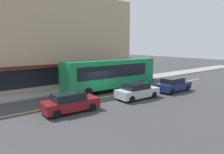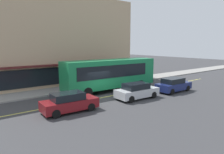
{
  "view_description": "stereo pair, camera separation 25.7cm",
  "coord_description": "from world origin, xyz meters",
  "px_view_note": "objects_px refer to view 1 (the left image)",
  "views": [
    {
      "loc": [
        -11.72,
        -16.19,
        5.23
      ],
      "look_at": [
        2.35,
        1.65,
        1.6
      ],
      "focal_mm": 33.33,
      "sensor_mm": 36.0,
      "label": 1
    },
    {
      "loc": [
        -11.51,
        -16.34,
        5.23
      ],
      "look_at": [
        2.35,
        1.65,
        1.6
      ],
      "focal_mm": 33.33,
      "sensor_mm": 36.0,
      "label": 2
    }
  ],
  "objects_px": {
    "traffic_light": "(90,67)",
    "pedestrian_by_curb": "(124,73)",
    "car_maroon": "(70,102)",
    "car_navy": "(173,85)",
    "bus": "(111,73)",
    "pedestrian_near_storefront": "(113,75)",
    "car_silver": "(137,91)",
    "pedestrian_waiting": "(147,71)"
  },
  "relations": [
    {
      "from": "bus",
      "to": "pedestrian_near_storefront",
      "type": "height_order",
      "value": "bus"
    },
    {
      "from": "car_silver",
      "to": "pedestrian_by_curb",
      "type": "xyz_separation_m",
      "value": [
        5.57,
        8.21,
        0.39
      ]
    },
    {
      "from": "car_silver",
      "to": "pedestrian_near_storefront",
      "type": "height_order",
      "value": "pedestrian_near_storefront"
    },
    {
      "from": "car_maroon",
      "to": "pedestrian_near_storefront",
      "type": "relative_size",
      "value": 2.48
    },
    {
      "from": "traffic_light",
      "to": "car_silver",
      "type": "height_order",
      "value": "traffic_light"
    },
    {
      "from": "car_navy",
      "to": "pedestrian_waiting",
      "type": "xyz_separation_m",
      "value": [
        4.2,
        7.7,
        0.48
      ]
    },
    {
      "from": "traffic_light",
      "to": "pedestrian_by_curb",
      "type": "bearing_deg",
      "value": 11.15
    },
    {
      "from": "pedestrian_by_curb",
      "to": "pedestrian_waiting",
      "type": "distance_m",
      "value": 4.06
    },
    {
      "from": "car_navy",
      "to": "bus",
      "type": "bearing_deg",
      "value": 138.8
    },
    {
      "from": "car_navy",
      "to": "pedestrian_by_curb",
      "type": "bearing_deg",
      "value": 88.44
    },
    {
      "from": "bus",
      "to": "car_silver",
      "type": "distance_m",
      "value": 4.45
    },
    {
      "from": "bus",
      "to": "pedestrian_waiting",
      "type": "bearing_deg",
      "value": 18.21
    },
    {
      "from": "car_navy",
      "to": "pedestrian_near_storefront",
      "type": "height_order",
      "value": "pedestrian_near_storefront"
    },
    {
      "from": "car_maroon",
      "to": "pedestrian_waiting",
      "type": "relative_size",
      "value": 2.46
    },
    {
      "from": "traffic_light",
      "to": "pedestrian_near_storefront",
      "type": "relative_size",
      "value": 1.81
    },
    {
      "from": "pedestrian_near_storefront",
      "to": "pedestrian_by_curb",
      "type": "height_order",
      "value": "pedestrian_near_storefront"
    },
    {
      "from": "pedestrian_near_storefront",
      "to": "pedestrian_by_curb",
      "type": "xyz_separation_m",
      "value": [
        3.02,
        1.27,
        -0.08
      ]
    },
    {
      "from": "bus",
      "to": "pedestrian_near_storefront",
      "type": "xyz_separation_m",
      "value": [
        2.46,
        2.67,
        -0.77
      ]
    },
    {
      "from": "pedestrian_near_storefront",
      "to": "pedestrian_waiting",
      "type": "distance_m",
      "value": 7.0
    },
    {
      "from": "traffic_light",
      "to": "car_silver",
      "type": "bearing_deg",
      "value": -81.77
    },
    {
      "from": "car_navy",
      "to": "pedestrian_by_curb",
      "type": "xyz_separation_m",
      "value": [
        0.23,
        8.53,
        0.39
      ]
    },
    {
      "from": "traffic_light",
      "to": "pedestrian_waiting",
      "type": "height_order",
      "value": "traffic_light"
    },
    {
      "from": "car_silver",
      "to": "pedestrian_waiting",
      "type": "relative_size",
      "value": 2.46
    },
    {
      "from": "car_navy",
      "to": "pedestrian_waiting",
      "type": "relative_size",
      "value": 2.42
    },
    {
      "from": "car_navy",
      "to": "pedestrian_waiting",
      "type": "height_order",
      "value": "pedestrian_waiting"
    },
    {
      "from": "car_maroon",
      "to": "car_navy",
      "type": "height_order",
      "value": "same"
    },
    {
      "from": "car_maroon",
      "to": "car_silver",
      "type": "height_order",
      "value": "same"
    },
    {
      "from": "car_silver",
      "to": "pedestrian_by_curb",
      "type": "distance_m",
      "value": 9.93
    },
    {
      "from": "pedestrian_by_curb",
      "to": "car_navy",
      "type": "bearing_deg",
      "value": -91.56
    },
    {
      "from": "traffic_light",
      "to": "pedestrian_near_storefront",
      "type": "height_order",
      "value": "traffic_light"
    },
    {
      "from": "car_maroon",
      "to": "traffic_light",
      "type": "bearing_deg",
      "value": 47.9
    },
    {
      "from": "car_maroon",
      "to": "bus",
      "type": "bearing_deg",
      "value": 29.11
    },
    {
      "from": "car_maroon",
      "to": "car_silver",
      "type": "bearing_deg",
      "value": -3.02
    },
    {
      "from": "traffic_light",
      "to": "bus",
      "type": "bearing_deg",
      "value": -67.61
    },
    {
      "from": "traffic_light",
      "to": "pedestrian_waiting",
      "type": "relative_size",
      "value": 1.8
    },
    {
      "from": "traffic_light",
      "to": "pedestrian_by_curb",
      "type": "distance_m",
      "value": 6.84
    },
    {
      "from": "car_silver",
      "to": "pedestrian_by_curb",
      "type": "height_order",
      "value": "pedestrian_by_curb"
    },
    {
      "from": "car_maroon",
      "to": "pedestrian_by_curb",
      "type": "xyz_separation_m",
      "value": [
        12.49,
        7.85,
        0.39
      ]
    },
    {
      "from": "car_maroon",
      "to": "car_silver",
      "type": "xyz_separation_m",
      "value": [
        6.92,
        -0.36,
        0.0
      ]
    },
    {
      "from": "car_silver",
      "to": "pedestrian_waiting",
      "type": "bearing_deg",
      "value": 37.72
    },
    {
      "from": "bus",
      "to": "pedestrian_near_storefront",
      "type": "relative_size",
      "value": 6.36
    },
    {
      "from": "traffic_light",
      "to": "pedestrian_near_storefront",
      "type": "distance_m",
      "value": 3.79
    }
  ]
}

